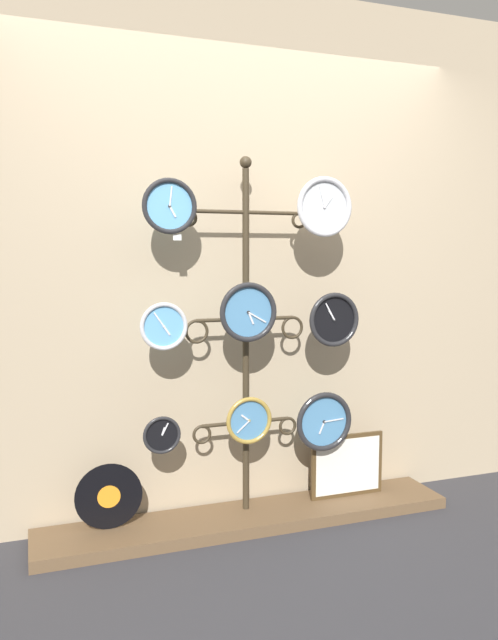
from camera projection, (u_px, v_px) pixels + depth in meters
ground_plane at (274, 553)px, 2.95m from camera, size 12.00×12.00×0.00m
shop_wall at (236, 257)px, 3.34m from camera, size 4.40×0.04×2.80m
low_shelf at (250, 518)px, 3.28m from camera, size 2.20×0.36×0.06m
display_stand at (246, 414)px, 3.28m from camera, size 0.68×0.41×1.91m
clock_top_left at (169, 206)px, 2.96m from camera, size 0.27×0.04×0.27m
clock_top_right at (324, 207)px, 3.19m from camera, size 0.31×0.04×0.31m
clock_middle_left at (164, 326)px, 3.00m from camera, size 0.23×0.04×0.23m
clock_middle_center at (248, 312)px, 3.11m from camera, size 0.30×0.04×0.30m
clock_middle_right at (334, 320)px, 3.28m from camera, size 0.29×0.04×0.29m
clock_bottom_left at (162, 435)px, 3.06m from camera, size 0.19×0.04×0.19m
clock_bottom_center at (249, 420)px, 3.20m from camera, size 0.25×0.04×0.25m
clock_bottom_right at (324, 422)px, 3.35m from camera, size 0.32×0.04×0.32m
vinyl_record at (109, 496)px, 3.06m from camera, size 0.33×0.01×0.33m
picture_frame at (347, 465)px, 3.49m from camera, size 0.44×0.02×0.35m
price_tag_upper at (177, 237)px, 2.98m from camera, size 0.04×0.00×0.03m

